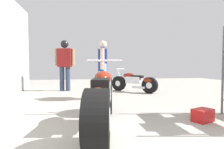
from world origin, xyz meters
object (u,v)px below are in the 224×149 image
motorcycle_maroon_cruiser (102,99)px  mechanic_in_blue (103,66)px  mechanic_with_helmet (65,61)px  motorcycle_black_naked (134,82)px  red_toolbox (203,115)px

motorcycle_maroon_cruiser → mechanic_in_blue: mechanic_in_blue is taller
mechanic_with_helmet → motorcycle_maroon_cruiser: bearing=-77.7°
motorcycle_black_naked → red_toolbox: bearing=-87.7°
motorcycle_black_naked → mechanic_with_helmet: size_ratio=0.75×
motorcycle_maroon_cruiser → mechanic_in_blue: size_ratio=1.38×
motorcycle_maroon_cruiser → motorcycle_black_naked: motorcycle_maroon_cruiser is taller
motorcycle_black_naked → mechanic_with_helmet: 2.61m
mechanic_in_blue → red_toolbox: 2.76m
mechanic_with_helmet → red_toolbox: 4.94m
motorcycle_black_naked → red_toolbox: size_ratio=4.13×
mechanic_in_blue → red_toolbox: mechanic_in_blue is taller
mechanic_in_blue → mechanic_with_helmet: (-1.18, 1.86, 0.20)m
mechanic_in_blue → motorcycle_maroon_cruiser: bearing=-96.9°
motorcycle_maroon_cruiser → red_toolbox: (1.64, 0.01, -0.31)m
red_toolbox → mechanic_in_blue: bearing=121.2°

